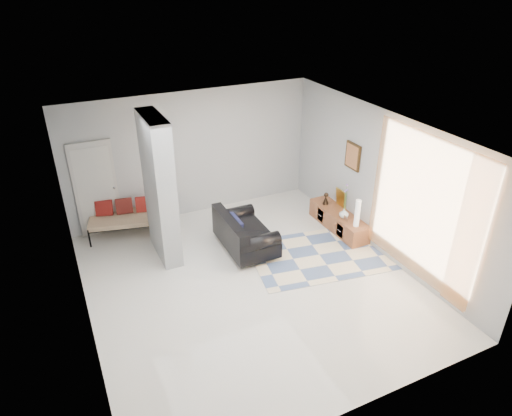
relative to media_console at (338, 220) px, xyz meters
name	(u,v)px	position (x,y,z in m)	size (l,w,h in m)	color
floor	(250,282)	(-2.52, -0.90, -0.21)	(6.00, 6.00, 0.00)	silver
ceiling	(249,134)	(-2.52, -0.90, 2.59)	(6.00, 6.00, 0.00)	white
wall_back	(192,155)	(-2.52, 2.10, 1.19)	(6.00, 6.00, 0.00)	#AEB0B2
wall_front	(360,329)	(-2.52, -3.90, 1.19)	(6.00, 6.00, 0.00)	#AEB0B2
wall_left	(76,254)	(-5.27, -0.90, 1.19)	(6.00, 6.00, 0.00)	#AEB0B2
wall_right	(381,184)	(0.23, -0.90, 1.19)	(6.00, 6.00, 0.00)	#AEB0B2
partition_column	(160,189)	(-3.62, 0.70, 1.19)	(0.35, 1.20, 2.80)	#9A9EA0
hallway_door	(96,189)	(-4.62, 2.06, 0.81)	(0.85, 0.06, 2.04)	beige
curtain	(422,208)	(0.15, -2.05, 1.24)	(2.55, 2.55, 0.00)	orange
wall_art	(353,156)	(0.20, 0.00, 1.44)	(0.04, 0.45, 0.55)	#37240F
media_console	(338,220)	(0.00, 0.00, 0.00)	(0.45, 1.66, 0.80)	brown
loveseat	(243,234)	(-2.19, 0.15, 0.15)	(0.89, 1.51, 0.76)	silver
daybed	(131,216)	(-4.05, 1.73, 0.21)	(1.88, 1.13, 0.77)	black
area_rug	(319,255)	(-0.92, -0.70, -0.20)	(2.65, 1.77, 0.01)	beige
cylinder_lamp	(357,213)	(-0.02, -0.62, 0.48)	(0.11, 0.11, 0.58)	silver
bronze_figurine	(326,198)	(-0.05, 0.46, 0.33)	(0.14, 0.14, 0.27)	black
vase	(344,213)	(-0.05, -0.23, 0.30)	(0.20, 0.20, 0.20)	white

